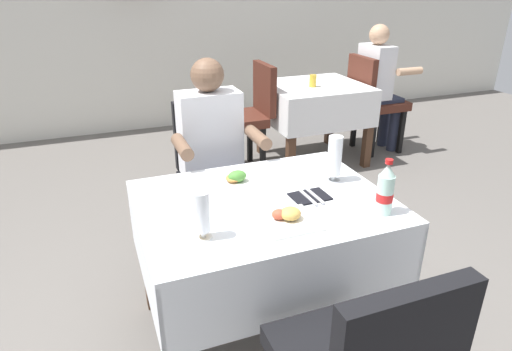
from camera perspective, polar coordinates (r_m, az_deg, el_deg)
name	(u,v)px	position (r m, az deg, el deg)	size (l,w,h in m)	color
ground_plane	(245,335)	(2.42, -1.46, -19.67)	(11.00, 11.00, 0.00)	#66605B
main_dining_table	(264,233)	(2.11, 0.98, -7.30)	(1.13, 0.87, 0.74)	white
chair_far_diner_seat	(215,170)	(2.81, -5.29, 0.67)	(0.44, 0.50, 0.97)	black
seated_diner_far	(213,154)	(2.65, -5.49, 2.79)	(0.50, 0.46, 1.26)	#282D42
plate_near_camera	(288,218)	(1.85, 4.16, -5.43)	(0.22, 0.22, 0.06)	white
plate_far_diner	(237,180)	(2.18, -2.44, -0.57)	(0.24, 0.24, 0.07)	white
beer_glass_left	(202,214)	(1.70, -6.92, -4.93)	(0.07, 0.07, 0.20)	white
beer_glass_middle	(335,158)	(2.19, 10.01, 2.26)	(0.07, 0.07, 0.23)	white
cola_bottle_primary	(385,190)	(1.95, 16.20, -1.85)	(0.07, 0.07, 0.25)	silver
napkin_cutlery_set	(310,196)	(2.06, 6.90, -2.65)	(0.17, 0.19, 0.01)	black
background_dining_table	(314,104)	(4.31, 7.39, 9.03)	(0.91, 0.83, 0.74)	white
background_chair_left	(248,112)	(4.05, -1.04, 8.18)	(0.50, 0.44, 0.97)	#4C2319
background_chair_right	(373,98)	(4.65, 14.74, 9.53)	(0.50, 0.44, 0.97)	#4C2319
background_patron	(379,82)	(4.65, 15.45, 11.43)	(0.46, 0.50, 1.26)	#282D42
background_table_tumbler	(313,81)	(4.16, 7.28, 11.91)	(0.06, 0.06, 0.11)	gold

